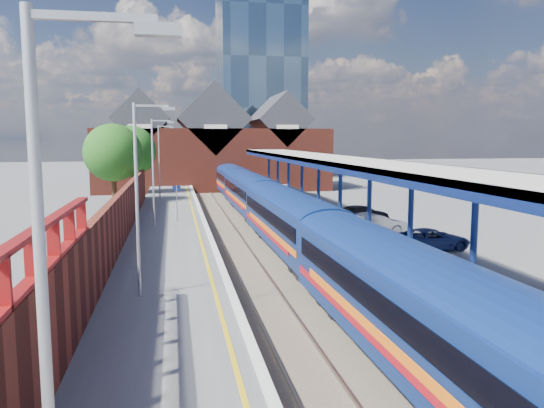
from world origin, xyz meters
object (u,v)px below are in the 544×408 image
(parked_car_silver, at_px, (374,224))
(train, at_px, (266,201))
(platform_sign, at_px, (177,197))
(lamp_post_d, at_px, (161,157))
(lamp_post_b, at_px, (140,188))
(lamp_post_c, at_px, (155,166))
(parked_car_blue, at_px, (431,239))
(lamp_post_a, at_px, (58,314))
(parked_car_dark, at_px, (362,214))

(parked_car_silver, bearing_deg, train, 16.40)
(platform_sign, bearing_deg, lamp_post_d, 95.56)
(lamp_post_b, bearing_deg, train, 67.53)
(train, xyz_separation_m, lamp_post_c, (-7.86, -2.99, 2.87))
(train, relative_size, lamp_post_d, 9.42)
(parked_car_blue, bearing_deg, platform_sign, 37.96)
(lamp_post_a, height_order, lamp_post_b, same)
(train, bearing_deg, lamp_post_d, 121.13)
(lamp_post_c, distance_m, parked_car_dark, 14.19)
(platform_sign, distance_m, parked_car_silver, 14.02)
(lamp_post_c, relative_size, parked_car_dark, 1.62)
(lamp_post_a, bearing_deg, lamp_post_b, 90.00)
(platform_sign, bearing_deg, parked_car_blue, -44.21)
(lamp_post_c, distance_m, lamp_post_d, 16.00)
(train, xyz_separation_m, parked_car_blue, (6.35, -13.49, -0.55))
(lamp_post_b, relative_size, parked_car_dark, 1.62)
(lamp_post_b, relative_size, lamp_post_c, 1.00)
(lamp_post_a, xyz_separation_m, parked_car_blue, (14.21, 19.50, -3.42))
(lamp_post_b, bearing_deg, lamp_post_a, -90.00)
(lamp_post_c, relative_size, lamp_post_d, 1.00)
(platform_sign, relative_size, parked_car_blue, 0.61)
(platform_sign, height_order, parked_car_silver, platform_sign)
(lamp_post_b, distance_m, parked_car_blue, 15.62)
(lamp_post_a, bearing_deg, parked_car_blue, 53.93)
(lamp_post_b, relative_size, lamp_post_d, 1.00)
(platform_sign, bearing_deg, parked_car_silver, -34.60)
(lamp_post_b, xyz_separation_m, parked_car_silver, (12.87, 10.06, -3.33))
(lamp_post_c, bearing_deg, parked_car_silver, -24.77)
(lamp_post_d, xyz_separation_m, platform_sign, (1.36, -14.00, -2.30))
(lamp_post_a, xyz_separation_m, lamp_post_b, (0.00, 14.00, 0.00))
(lamp_post_a, relative_size, lamp_post_b, 1.00)
(lamp_post_d, bearing_deg, lamp_post_a, -90.00)
(lamp_post_c, height_order, parked_car_silver, lamp_post_c)
(platform_sign, bearing_deg, lamp_post_a, -92.44)
(lamp_post_d, relative_size, parked_car_blue, 1.71)
(lamp_post_b, xyz_separation_m, lamp_post_d, (0.00, 32.00, 0.00))
(lamp_post_d, xyz_separation_m, parked_car_blue, (14.21, -26.50, -3.42))
(train, relative_size, lamp_post_b, 9.42)
(train, distance_m, parked_car_blue, 14.92)
(lamp_post_a, height_order, platform_sign, lamp_post_a)
(lamp_post_a, bearing_deg, lamp_post_d, 90.00)
(lamp_post_a, relative_size, parked_car_dark, 1.62)
(lamp_post_a, xyz_separation_m, lamp_post_c, (0.00, 30.00, 0.00))
(lamp_post_a, bearing_deg, lamp_post_c, 90.00)
(parked_car_silver, xyz_separation_m, parked_car_dark, (0.82, 4.32, -0.03))
(train, distance_m, parked_car_dark, 7.45)
(train, distance_m, lamp_post_b, 20.75)
(train, bearing_deg, parked_car_silver, -60.70)
(lamp_post_a, relative_size, lamp_post_d, 1.00)
(lamp_post_a, height_order, lamp_post_d, same)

